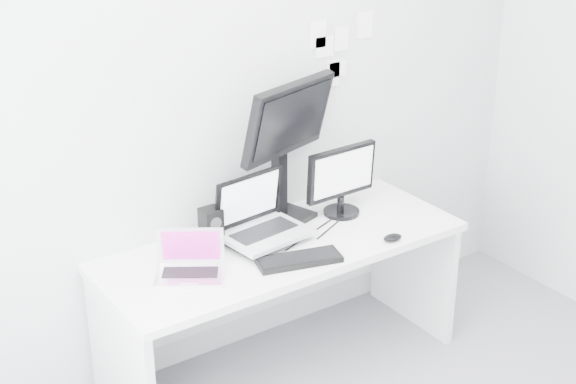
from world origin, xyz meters
The scene contains 15 objects.
back_wall centered at (0.00, 1.60, 1.35)m, with size 3.60×3.60×0.00m, color silver.
desk centered at (0.00, 1.25, 0.36)m, with size 1.80×0.70×0.73m, color white.
macbook centered at (-0.53, 1.20, 0.84)m, with size 0.30×0.23×0.23m, color silver.
speaker centered at (-0.29, 1.43, 0.82)m, with size 0.09×0.09×0.19m, color black.
dell_laptop centered at (-0.06, 1.30, 0.90)m, with size 0.40×0.31×0.33m, color silver.
rear_monitor centered at (0.15, 1.44, 1.11)m, with size 0.56×0.20×0.76m, color black.
samsung_monitor centered at (0.44, 1.35, 0.92)m, with size 0.41×0.19×0.38m, color black.
keyboard centered at (-0.05, 1.04, 0.74)m, with size 0.39×0.14×0.03m, color black.
mouse centered at (0.45, 0.97, 0.75)m, with size 0.10×0.06×0.03m, color black.
wall_note_0 centered at (0.45, 1.59, 1.62)m, with size 0.10×0.00×0.14m, color white.
wall_note_1 centered at (0.60, 1.59, 1.58)m, with size 0.09×0.00×0.13m, color white.
wall_note_2 centered at (0.75, 1.59, 1.63)m, with size 0.10×0.00×0.14m, color white.
wall_note_3 centered at (0.58, 1.59, 1.42)m, with size 0.11×0.00×0.08m, color white.
wall_note_4 centered at (0.55, 1.59, 1.40)m, with size 0.09×0.00×0.14m, color white.
wall_note_5 centered at (0.49, 1.59, 1.55)m, with size 0.11×0.00×0.11m, color white.
Camera 1 is at (-2.03, -1.77, 2.60)m, focal length 52.84 mm.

